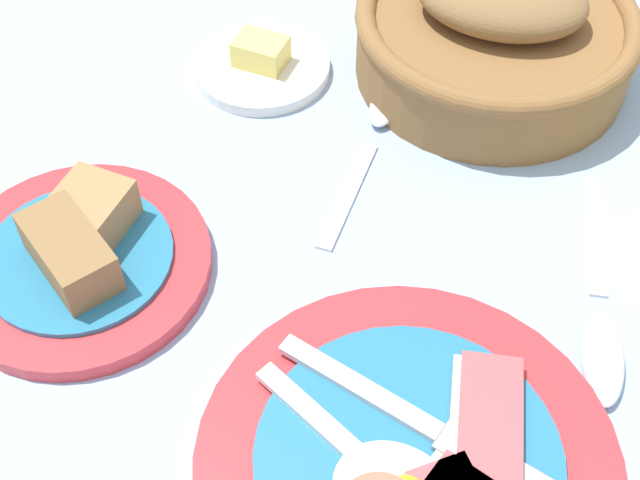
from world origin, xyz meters
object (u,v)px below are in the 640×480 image
(bread_plate, at_px, (80,255))
(teaspoon_near_cup, at_px, (379,121))
(butter_dish, at_px, (262,64))
(teaspoon_by_saucer, at_px, (601,322))
(breakfast_plate, at_px, (410,471))
(bread_basket, at_px, (495,34))

(bread_plate, relative_size, teaspoon_near_cup, 0.91)
(butter_dish, distance_m, teaspoon_by_saucer, 0.34)
(teaspoon_by_saucer, bearing_deg, teaspoon_near_cup, -134.96)
(breakfast_plate, xyz_separation_m, teaspoon_by_saucer, (0.05, 0.16, -0.01))
(butter_dish, relative_size, teaspoon_near_cup, 0.58)
(bread_plate, bearing_deg, bread_basket, 68.72)
(bread_basket, height_order, butter_dish, bread_basket)
(breakfast_plate, bearing_deg, teaspoon_by_saucer, 73.15)
(breakfast_plate, xyz_separation_m, butter_dish, (-0.28, 0.24, -0.00))
(breakfast_plate, relative_size, bread_plate, 1.38)
(teaspoon_by_saucer, bearing_deg, breakfast_plate, -41.61)
(breakfast_plate, distance_m, bread_plate, 0.26)
(breakfast_plate, distance_m, bread_basket, 0.36)
(teaspoon_near_cup, bearing_deg, bread_basket, -35.92)
(breakfast_plate, bearing_deg, bread_plate, 178.52)
(bread_basket, bearing_deg, teaspoon_near_cup, -110.97)
(bread_basket, bearing_deg, breakfast_plate, -69.62)
(teaspoon_near_cup, bearing_deg, teaspoon_by_saucer, -125.15)
(bread_plate, height_order, bread_basket, bread_basket)
(bread_plate, height_order, butter_dish, bread_plate)
(butter_dish, xyz_separation_m, teaspoon_near_cup, (0.11, -0.00, -0.00))
(teaspoon_near_cup, bearing_deg, bread_plate, 143.63)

